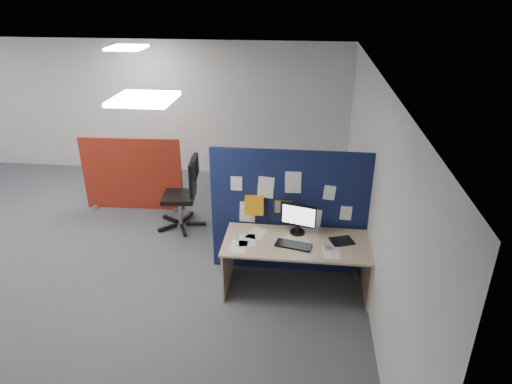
# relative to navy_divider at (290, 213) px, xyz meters

# --- Properties ---
(floor) EXTENTS (9.00, 9.00, 0.00)m
(floor) POSITION_rel_navy_divider_xyz_m (-3.47, -0.10, -0.89)
(floor) COLOR #52555A
(floor) RESTS_ON ground
(ceiling) EXTENTS (9.00, 7.00, 0.02)m
(ceiling) POSITION_rel_navy_divider_xyz_m (-3.47, -0.10, 1.81)
(ceiling) COLOR white
(ceiling) RESTS_ON wall_back
(wall_back) EXTENTS (9.00, 0.02, 2.70)m
(wall_back) POSITION_rel_navy_divider_xyz_m (-3.47, 3.40, 0.46)
(wall_back) COLOR silver
(wall_back) RESTS_ON floor
(wall_right) EXTENTS (0.02, 7.00, 2.70)m
(wall_right) POSITION_rel_navy_divider_xyz_m (1.03, -0.10, 0.46)
(wall_right) COLOR silver
(wall_right) RESTS_ON floor
(ceiling_lights) EXTENTS (4.10, 4.10, 0.04)m
(ceiling_lights) POSITION_rel_navy_divider_xyz_m (-3.13, 0.57, 1.78)
(ceiling_lights) COLOR white
(ceiling_lights) RESTS_ON ceiling
(navy_divider) EXTENTS (2.17, 0.30, 1.79)m
(navy_divider) POSITION_rel_navy_divider_xyz_m (0.00, 0.00, 0.00)
(navy_divider) COLOR #10103C
(navy_divider) RESTS_ON floor
(main_desk) EXTENTS (1.87, 0.83, 0.73)m
(main_desk) POSITION_rel_navy_divider_xyz_m (0.11, -0.43, -0.33)
(main_desk) COLOR tan
(main_desk) RESTS_ON floor
(monitor_main) EXTENTS (0.46, 0.20, 0.41)m
(monitor_main) POSITION_rel_navy_divider_xyz_m (0.11, -0.24, 0.07)
(monitor_main) COLOR black
(monitor_main) RESTS_ON main_desk
(keyboard) EXTENTS (0.48, 0.28, 0.02)m
(keyboard) POSITION_rel_navy_divider_xyz_m (0.07, -0.57, -0.15)
(keyboard) COLOR black
(keyboard) RESTS_ON main_desk
(mouse) EXTENTS (0.10, 0.06, 0.03)m
(mouse) POSITION_rel_navy_divider_xyz_m (0.50, -0.60, -0.15)
(mouse) COLOR #A8A7AD
(mouse) RESTS_ON main_desk
(paper_tray) EXTENTS (0.34, 0.30, 0.01)m
(paper_tray) POSITION_rel_navy_divider_xyz_m (0.68, -0.39, -0.15)
(paper_tray) COLOR black
(paper_tray) RESTS_ON main_desk
(red_divider) EXTENTS (1.75, 0.30, 1.31)m
(red_divider) POSITION_rel_navy_divider_xyz_m (-2.81, 1.59, -0.24)
(red_divider) COLOR maroon
(red_divider) RESTS_ON floor
(office_chair) EXTENTS (0.78, 0.80, 1.21)m
(office_chair) POSITION_rel_navy_divider_xyz_m (-1.71, 1.05, -0.21)
(office_chair) COLOR black
(office_chair) RESTS_ON floor
(desk_papers) EXTENTS (1.36, 0.85, 0.00)m
(desk_papers) POSITION_rel_navy_divider_xyz_m (-0.15, -0.45, -0.16)
(desk_papers) COLOR white
(desk_papers) RESTS_ON main_desk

